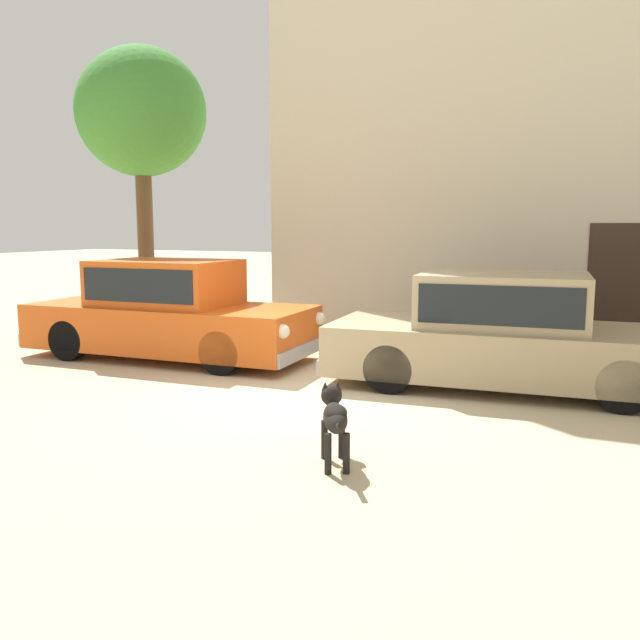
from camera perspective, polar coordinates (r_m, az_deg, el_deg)
ground_plane at (r=8.13m, az=-1.91°, el=-6.40°), size 80.00×80.00×0.00m
parked_sedan_nearest at (r=10.42m, az=-13.13°, el=0.84°), size 4.68×1.87×1.53m
parked_sedan_second at (r=8.61m, az=15.88°, el=-0.98°), size 4.68×2.11×1.46m
stray_dog_spotted at (r=5.67m, az=1.28°, el=-8.36°), size 0.52×0.89×0.66m
acacia_tree_left at (r=13.36m, az=-15.42°, el=16.94°), size 2.53×2.28×5.40m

